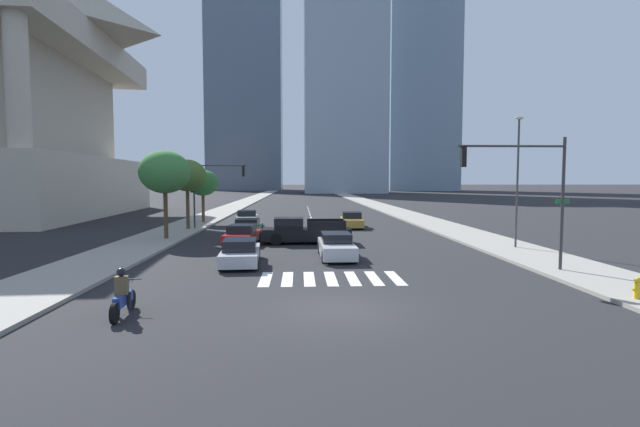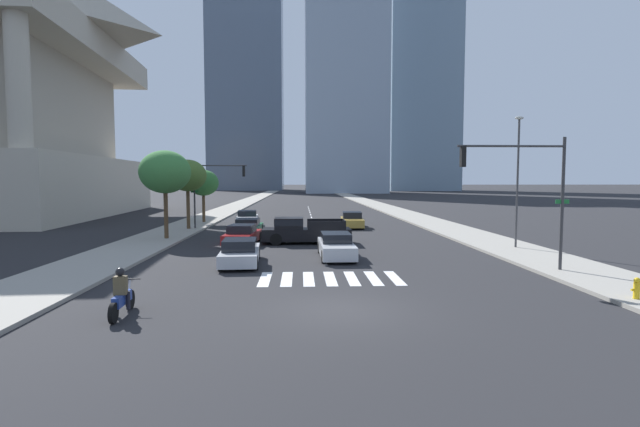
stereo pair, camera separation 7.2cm
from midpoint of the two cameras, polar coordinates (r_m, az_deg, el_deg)
ground_plane at (r=15.11m, az=2.57°, el=-11.62°), size 800.00×800.00×0.00m
sidewalk_east at (r=46.36m, az=13.08°, el=-0.98°), size 4.00×260.00×0.15m
sidewalk_west at (r=45.74m, az=-14.85°, el=-1.08°), size 4.00×260.00×0.15m
crosswalk_near at (r=19.67m, az=1.36°, el=-7.90°), size 5.85×2.89×0.01m
lane_divider_center at (r=47.39m, az=-0.88°, el=-0.86°), size 0.14×50.00×0.01m
motorcycle_lead at (r=15.48m, az=-22.83°, el=-9.33°), size 0.70×2.16×1.49m
pickup_truck at (r=30.29m, az=-2.11°, el=-2.12°), size 5.66×2.00×1.67m
sedan_red_0 at (r=30.39m, az=-9.34°, el=-2.60°), size 2.17×4.43×1.26m
sedan_green_1 at (r=35.39m, az=-8.65°, el=-1.67°), size 1.93×4.39×1.23m
sedan_white_2 at (r=43.47m, az=-8.77°, el=-0.55°), size 2.16×4.33×1.31m
sedan_gold_3 at (r=40.46m, az=3.96°, el=-0.85°), size 2.04×4.47×1.35m
sedan_silver_4 at (r=24.81m, az=2.05°, el=-4.00°), size 1.81×4.70×1.29m
sedan_silver_5 at (r=23.13m, az=-9.60°, el=-4.71°), size 2.01×4.58×1.25m
fire_hydrant at (r=18.95m, az=34.17°, el=-7.50°), size 0.36×0.20×0.72m
traffic_signal_near at (r=22.22m, az=23.56°, el=3.92°), size 5.00×0.28×5.80m
traffic_signal_far at (r=39.52m, az=-12.66°, el=3.79°), size 4.60×0.28×5.53m
street_lamp_east at (r=29.67m, az=22.97°, el=4.67°), size 0.50×0.24×7.62m
street_tree_nearest at (r=33.27m, az=-18.26°, el=4.79°), size 3.40×3.40×5.93m
street_tree_second at (r=39.37m, az=-15.75°, el=4.43°), size 3.01×3.01×5.59m
street_tree_third at (r=45.34m, az=-13.96°, el=3.61°), size 2.86×2.86×4.90m
office_tower_left_skyline at (r=201.15m, az=-8.99°, el=18.54°), size 29.39×20.62×109.98m
office_tower_right_skyline at (r=197.13m, az=12.30°, el=21.45°), size 26.59×20.85×136.22m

